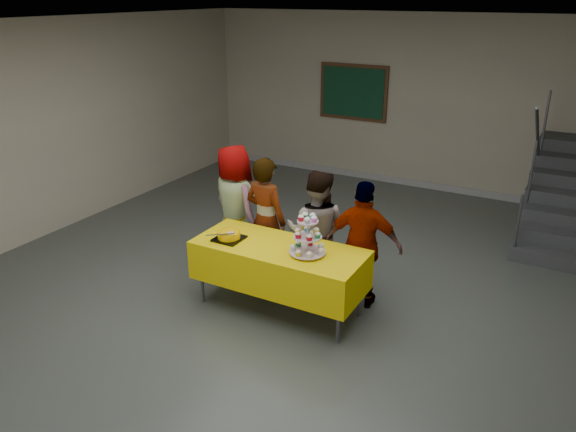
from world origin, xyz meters
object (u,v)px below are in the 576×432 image
at_px(schoolchild_b, 266,220).
at_px(schoolchild_d, 363,245).
at_px(bear_cake, 229,234).
at_px(bake_table, 279,264).
at_px(cupcake_stand, 308,238).
at_px(staircase, 576,199).
at_px(schoolchild_a, 235,207).
at_px(schoolchild_c, 316,232).
at_px(noticeboard, 353,92).

xyz_separation_m(schoolchild_b, schoolchild_d, (1.26, -0.03, -0.04)).
distance_m(bear_cake, schoolchild_b, 0.68).
xyz_separation_m(bake_table, bear_cake, (-0.57, -0.11, 0.27)).
relative_size(cupcake_stand, staircase, 0.19).
height_order(cupcake_stand, bear_cake, cupcake_stand).
height_order(cupcake_stand, schoolchild_a, schoolchild_a).
distance_m(schoolchild_c, noticeboard, 4.56).
distance_m(bake_table, staircase, 4.84).
height_order(schoolchild_b, schoolchild_d, schoolchild_b).
bearing_deg(bake_table, schoolchild_b, 131.59).
bearing_deg(bake_table, schoolchild_c, 75.13).
height_order(schoolchild_d, staircase, staircase).
relative_size(bake_table, schoolchild_b, 1.22).
xyz_separation_m(schoolchild_b, noticeboard, (-0.70, 4.29, 0.83)).
relative_size(bear_cake, noticeboard, 0.28).
height_order(schoolchild_c, noticeboard, noticeboard).
height_order(schoolchild_c, schoolchild_d, schoolchild_c).
xyz_separation_m(bake_table, schoolchild_b, (-0.51, 0.57, 0.22)).
relative_size(schoolchild_a, schoolchild_c, 1.07).
xyz_separation_m(bear_cake, schoolchild_a, (-0.47, 0.82, -0.04)).
distance_m(bake_table, schoolchild_d, 0.94).
height_order(schoolchild_a, staircase, staircase).
bearing_deg(schoolchild_a, bear_cake, 142.91).
relative_size(cupcake_stand, schoolchild_d, 0.30).
xyz_separation_m(schoolchild_a, schoolchild_c, (1.20, -0.12, -0.05)).
height_order(bear_cake, schoolchild_d, schoolchild_d).
height_order(schoolchild_b, noticeboard, noticeboard).
xyz_separation_m(staircase, noticeboard, (-3.90, 0.84, 1.11)).
bearing_deg(schoolchild_a, bake_table, 168.76).
bearing_deg(bake_table, bear_cake, -169.47).
bearing_deg(bear_cake, schoolchild_c, 43.64).
bearing_deg(schoolchild_a, cupcake_stand, 175.18).
bearing_deg(cupcake_stand, bake_table, 175.47).
xyz_separation_m(bake_table, schoolchild_a, (-1.04, 0.71, 0.24)).
height_order(cupcake_stand, schoolchild_d, schoolchild_d).
distance_m(schoolchild_c, schoolchild_d, 0.60).
distance_m(schoolchild_b, schoolchild_c, 0.66).
relative_size(schoolchild_b, noticeboard, 1.19).
bearing_deg(staircase, bear_cake, -128.36).
distance_m(bear_cake, schoolchild_c, 1.01).
xyz_separation_m(bear_cake, schoolchild_d, (1.33, 0.64, -0.10)).
bearing_deg(schoolchild_d, bear_cake, 17.49).
height_order(bake_table, bear_cake, bear_cake).
bearing_deg(schoolchild_d, schoolchild_a, -13.92).
relative_size(staircase, noticeboard, 1.85).
bearing_deg(noticeboard, bear_cake, -82.76).
height_order(staircase, noticeboard, noticeboard).
xyz_separation_m(bear_cake, staircase, (3.27, 4.13, -0.34)).
distance_m(schoolchild_b, staircase, 4.72).
bearing_deg(schoolchild_b, cupcake_stand, 153.54).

